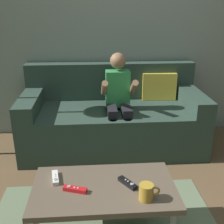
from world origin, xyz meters
TOP-DOWN VIEW (x-y plane):
  - wall_back at (0.00, 1.92)m, footprint 4.27×0.05m
  - couch at (-0.19, 1.52)m, footprint 1.79×0.80m
  - person_seated_on_couch at (-0.15, 1.34)m, footprint 0.32×0.40m
  - coffee_table at (-0.34, 0.23)m, footprint 0.85×0.48m
  - game_remote_black_near_edge at (-0.20, 0.24)m, footprint 0.11×0.14m
  - game_remote_red_center at (-0.51, 0.20)m, footprint 0.14×0.08m
  - game_remote_white_far_corner at (-0.64, 0.33)m, footprint 0.06×0.14m
  - coffee_mug at (-0.11, 0.10)m, footprint 0.12×0.08m

SIDE VIEW (x-z plane):
  - couch at x=-0.19m, z-range -0.11..0.71m
  - coffee_table at x=-0.34m, z-range 0.16..0.55m
  - game_remote_black_near_edge at x=-0.20m, z-range 0.39..0.42m
  - game_remote_red_center at x=-0.51m, z-range 0.39..0.42m
  - game_remote_white_far_corner at x=-0.64m, z-range 0.39..0.42m
  - coffee_mug at x=-0.11m, z-range 0.40..0.49m
  - person_seated_on_couch at x=-0.15m, z-range 0.07..1.06m
  - wall_back at x=0.00m, z-range 0.00..2.50m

